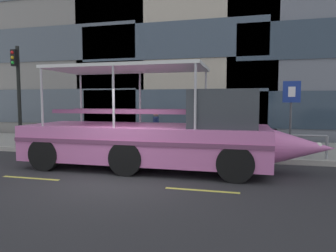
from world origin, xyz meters
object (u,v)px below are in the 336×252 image
(traffic_light_pole, at_px, (18,86))
(pedestrian_near_bow, at_px, (251,126))
(parking_sign, at_px, (291,105))
(duck_tour_boat, at_px, (162,135))
(pedestrian_mid_left, at_px, (156,126))

(traffic_light_pole, relative_size, pedestrian_near_bow, 2.59)
(traffic_light_pole, height_order, pedestrian_near_bow, traffic_light_pole)
(traffic_light_pole, distance_m, parking_sign, 11.54)
(parking_sign, bearing_deg, duck_tour_boat, -151.34)
(pedestrian_near_bow, bearing_deg, traffic_light_pole, -176.93)
(parking_sign, relative_size, pedestrian_near_bow, 1.57)
(parking_sign, bearing_deg, traffic_light_pole, 179.88)
(parking_sign, distance_m, pedestrian_near_bow, 1.65)
(parking_sign, xyz_separation_m, pedestrian_mid_left, (-5.15, 0.41, -0.88))
(duck_tour_boat, relative_size, pedestrian_mid_left, 6.13)
(pedestrian_mid_left, bearing_deg, duck_tour_boat, -69.92)
(duck_tour_boat, relative_size, pedestrian_near_bow, 5.63)
(traffic_light_pole, height_order, pedestrian_mid_left, traffic_light_pole)
(pedestrian_near_bow, relative_size, pedestrian_mid_left, 1.09)
(pedestrian_mid_left, bearing_deg, pedestrian_near_bow, 2.43)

